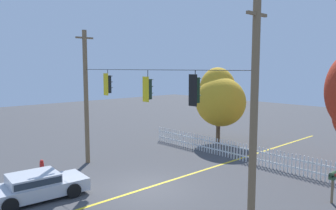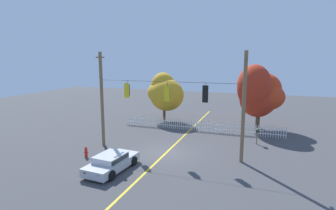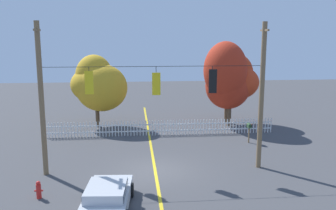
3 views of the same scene
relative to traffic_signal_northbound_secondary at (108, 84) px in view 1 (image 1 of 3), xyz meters
name	(u,v)px [view 1 (image 1 of 3)]	position (x,y,z in m)	size (l,w,h in m)	color
ground	(147,188)	(3.33, 0.01, -4.86)	(80.00, 80.00, 0.00)	#424244
lane_centerline_stripe	(147,188)	(3.33, 0.01, -4.86)	(0.16, 36.00, 0.01)	gold
signal_support_span	(147,104)	(3.33, 0.01, -0.82)	(11.78, 1.10, 7.93)	brown
traffic_signal_northbound_secondary	(108,84)	(0.00, 0.00, 0.00)	(0.43, 0.38, 1.38)	black
traffic_signal_northbound_primary	(148,89)	(3.41, 0.00, -0.10)	(0.43, 0.38, 1.47)	black
traffic_signal_eastbound_side	(195,90)	(6.37, 0.00, 0.00)	(0.43, 0.38, 1.42)	black
white_picket_fence	(249,154)	(4.24, 7.21, -4.30)	(16.69, 0.06, 1.12)	white
autumn_maple_near_fence	(219,98)	(-0.57, 10.25, -1.40)	(4.49, 4.06, 5.78)	brown
parked_car	(36,185)	(1.05, -4.43, -4.26)	(2.23, 4.34, 1.15)	#B7BABF
fire_hydrant	(42,167)	(-2.08, -2.93, -4.46)	(0.38, 0.22, 0.82)	red
roadside_mailbox	(333,178)	(10.03, 4.68, -3.74)	(0.25, 0.44, 1.37)	brown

